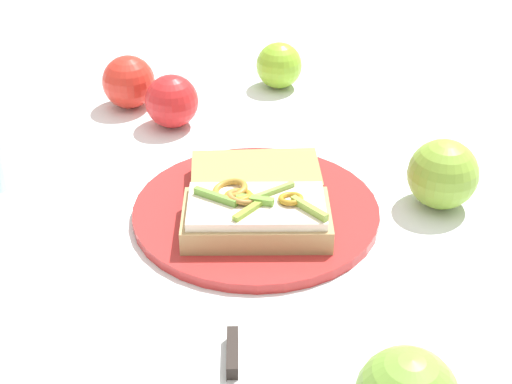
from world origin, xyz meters
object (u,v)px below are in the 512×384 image
object	(u,v)px
apple_1	(172,101)
knife	(232,366)
apple_4	(129,82)
bread_slice_side	(256,177)
apple_2	(443,174)
plate	(256,212)
apple_3	(279,65)
sandwich	(256,215)

from	to	relation	value
apple_1	knife	distance (m)	0.47
apple_4	bread_slice_side	bearing A→B (deg)	160.35
apple_2	knife	xyz separation A→B (m)	(0.05, 0.35, -0.03)
plate	apple_3	world-z (taller)	apple_3
apple_1	apple_3	bearing A→B (deg)	-105.89
bread_slice_side	apple_4	bearing A→B (deg)	-56.02
apple_3	apple_4	bearing A→B (deg)	50.81
knife	sandwich	bearing A→B (deg)	173.13
apple_4	knife	size ratio (longest dim) A/B	0.72
apple_1	apple_3	world-z (taller)	apple_1
apple_4	apple_3	bearing A→B (deg)	-129.19
apple_1	bread_slice_side	bearing A→B (deg)	155.72
bread_slice_side	apple_1	bearing A→B (deg)	-60.65
bread_slice_side	apple_2	distance (m)	0.21
apple_1	apple_2	distance (m)	0.38
plate	apple_4	distance (m)	0.34
apple_4	apple_1	bearing A→B (deg)	171.35
bread_slice_side	apple_1	distance (m)	0.21
plate	apple_2	bearing A→B (deg)	-139.87
bread_slice_side	apple_3	bearing A→B (deg)	-99.42
sandwich	apple_3	bearing A→B (deg)	-95.53
apple_2	knife	world-z (taller)	apple_2
apple_4	plate	bearing A→B (deg)	155.87
plate	knife	bearing A→B (deg)	118.57
plate	apple_3	size ratio (longest dim) A/B	4.02
apple_3	sandwich	bearing A→B (deg)	118.40
apple_3	knife	xyz separation A→B (m)	(-0.28, 0.52, -0.03)
apple_1	knife	bearing A→B (deg)	134.81
plate	apple_1	size ratio (longest dim) A/B	3.82
bread_slice_side	knife	world-z (taller)	bread_slice_side
bread_slice_side	plate	bearing A→B (deg)	87.57
plate	sandwich	world-z (taller)	sandwich
apple_2	apple_3	size ratio (longest dim) A/B	1.17
sandwich	apple_3	xyz separation A→B (m)	(0.19, -0.35, 0.00)
knife	apple_2	bearing A→B (deg)	137.82
sandwich	knife	world-z (taller)	sandwich
bread_slice_side	apple_4	size ratio (longest dim) A/B	1.96
plate	apple_4	xyz separation A→B (m)	(0.30, -0.14, 0.03)
plate	apple_3	distance (m)	0.35
bread_slice_side	knife	distance (m)	0.28
plate	apple_4	size ratio (longest dim) A/B	3.68
bread_slice_side	apple_2	xyz separation A→B (m)	(-0.19, -0.10, 0.02)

